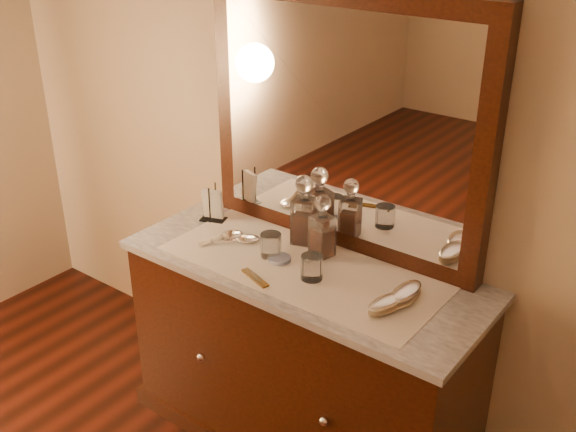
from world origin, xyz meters
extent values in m
plane|color=tan|center=(0.00, 2.25, 1.40)|extent=(4.50, 4.50, 0.00)
cube|color=black|center=(0.00, 1.96, 0.41)|extent=(1.40, 0.55, 0.82)
cube|color=black|center=(0.00, 1.96, 0.04)|extent=(1.46, 0.59, 0.08)
sphere|color=silver|center=(-0.30, 1.67, 0.45)|extent=(0.04, 0.04, 0.04)
sphere|color=silver|center=(0.30, 1.67, 0.45)|extent=(0.04, 0.04, 0.04)
cube|color=silver|center=(0.00, 1.96, 0.83)|extent=(1.44, 0.59, 0.03)
cube|color=black|center=(0.00, 2.20, 1.35)|extent=(1.20, 0.08, 1.00)
cube|color=white|center=(0.00, 2.17, 1.35)|extent=(1.06, 0.01, 0.86)
cube|color=white|center=(0.00, 1.94, 0.85)|extent=(1.10, 0.45, 0.00)
cylinder|color=silver|center=(-0.09, 1.93, 0.86)|extent=(0.09, 0.09, 0.02)
cube|color=brown|center=(-0.08, 1.76, 0.86)|extent=(0.15, 0.08, 0.01)
cube|color=black|center=(-0.55, 2.04, 0.85)|extent=(0.12, 0.10, 0.01)
cylinder|color=black|center=(-0.53, 2.01, 0.93)|extent=(0.01, 0.01, 0.16)
cylinder|color=black|center=(-0.56, 2.07, 0.93)|extent=(0.01, 0.01, 0.16)
cube|color=white|center=(-0.55, 2.04, 0.93)|extent=(0.10, 0.07, 0.13)
cube|color=maroon|center=(-0.11, 2.11, 0.92)|extent=(0.09, 0.09, 0.13)
cube|color=white|center=(-0.11, 2.11, 0.95)|extent=(0.11, 0.11, 0.19)
cylinder|color=white|center=(-0.11, 2.11, 1.06)|extent=(0.05, 0.05, 0.03)
sphere|color=white|center=(-0.11, 2.11, 1.11)|extent=(0.09, 0.09, 0.07)
cube|color=maroon|center=(0.01, 2.06, 0.91)|extent=(0.08, 0.08, 0.12)
cube|color=white|center=(0.01, 2.06, 0.94)|extent=(0.09, 0.09, 0.17)
cylinder|color=white|center=(0.01, 2.06, 1.03)|extent=(0.04, 0.04, 0.03)
sphere|color=white|center=(0.01, 2.06, 1.08)|extent=(0.08, 0.08, 0.06)
ellipsoid|color=#9E8361|center=(0.40, 1.87, 0.87)|extent=(0.10, 0.17, 0.02)
ellipsoid|color=silver|center=(0.40, 1.87, 0.89)|extent=(0.10, 0.17, 0.02)
ellipsoid|color=#9E8361|center=(0.43, 1.97, 0.87)|extent=(0.08, 0.18, 0.03)
ellipsoid|color=silver|center=(0.43, 1.97, 0.89)|extent=(0.08, 0.18, 0.03)
ellipsoid|color=silver|center=(-0.37, 1.96, 0.86)|extent=(0.10, 0.12, 0.02)
cube|color=silver|center=(-0.40, 1.88, 0.86)|extent=(0.06, 0.13, 0.01)
ellipsoid|color=silver|center=(-0.30, 1.98, 0.86)|extent=(0.12, 0.12, 0.02)
cube|color=silver|center=(-0.35, 1.92, 0.86)|extent=(0.10, 0.10, 0.01)
cylinder|color=white|center=(0.08, 1.89, 0.90)|extent=(0.08, 0.08, 0.09)
cylinder|color=white|center=(-0.15, 1.94, 0.90)|extent=(0.08, 0.08, 0.09)
camera|label=1|loc=(1.31, 0.12, 2.16)|focal=42.35mm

